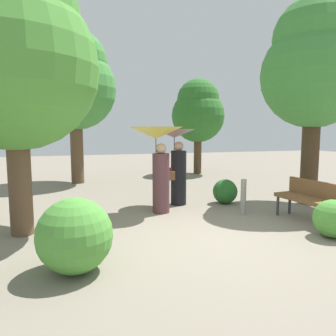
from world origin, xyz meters
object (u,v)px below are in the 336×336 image
person_left (158,151)px  tree_near_right (315,65)px  tree_near_left (13,51)px  tree_mid_left (75,81)px  path_marker_post (243,197)px  park_bench (312,197)px  tree_mid_right (198,111)px  person_right (176,155)px

person_left → tree_near_right: bearing=-94.7°
tree_near_left → tree_mid_left: (1.07, 5.57, 0.37)m
tree_mid_left → path_marker_post: tree_mid_left is taller
person_left → path_marker_post: 2.15m
park_bench → tree_mid_right: 7.86m
tree_mid_left → path_marker_post: size_ratio=6.65×
park_bench → tree_near_left: bearing=-105.1°
person_right → tree_near_right: bearing=-106.1°
tree_near_left → tree_mid_left: tree_mid_left is taller
tree_near_left → tree_mid_right: (6.10, 6.66, -0.50)m
tree_mid_right → path_marker_post: bearing=-103.7°
person_left → tree_mid_right: 6.92m
person_left → tree_near_left: bearing=104.1°
tree_near_left → person_right: bearing=22.4°
person_left → park_bench: bearing=-121.6°
tree_mid_left → tree_mid_right: bearing=12.3°
person_right → park_bench: bearing=-137.9°
park_bench → tree_mid_left: bearing=-151.6°
tree_mid_left → tree_near_left: bearing=-100.9°
park_bench → path_marker_post: 1.37m
tree_near_left → tree_near_right: tree_near_right is taller
tree_near_left → tree_mid_right: bearing=47.5°
tree_near_right → tree_mid_right: 6.20m
park_bench → tree_near_right: bearing=135.1°
park_bench → tree_near_right: (1.12, 1.40, 2.94)m
tree_near_right → tree_mid_right: tree_near_right is taller
person_right → tree_near_right: tree_near_right is taller
park_bench → path_marker_post: bearing=-136.5°
person_left → tree_near_right: 4.41m
person_left → tree_mid_left: tree_mid_left is taller
path_marker_post → person_right: bearing=128.7°
person_right → tree_near_left: bearing=111.0°
tree_mid_right → path_marker_post: size_ratio=5.07×
tree_mid_left → path_marker_post: (3.40, -5.55, -3.15)m
tree_mid_right → path_marker_post: 7.21m
person_right → tree_mid_left: size_ratio=0.36×
person_right → person_left: bearing=133.1°
tree_near_left → park_bench: bearing=-8.9°
person_right → path_marker_post: bearing=-142.7°
person_left → person_right: 0.92m
path_marker_post → tree_near_left: bearing=-179.8°
tree_mid_left → tree_mid_right: tree_mid_left is taller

